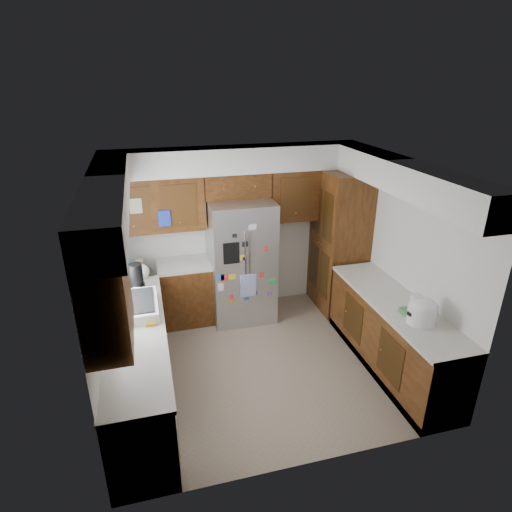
{
  "coord_description": "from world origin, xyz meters",
  "views": [
    {
      "loc": [
        -1.25,
        -4.32,
        3.4
      ],
      "look_at": [
        -0.01,
        0.35,
        1.33
      ],
      "focal_mm": 30.0,
      "sensor_mm": 36.0,
      "label": 1
    }
  ],
  "objects_px": {
    "rice_cooker": "(423,311)",
    "fridge": "(241,261)",
    "paper_towel": "(415,307)",
    "pantry": "(339,242)"
  },
  "relations": [
    {
      "from": "pantry",
      "to": "rice_cooker",
      "type": "xyz_separation_m",
      "value": [
        -0.0,
        -2.09,
        -0.01
      ]
    },
    {
      "from": "pantry",
      "to": "fridge",
      "type": "relative_size",
      "value": 1.19
    },
    {
      "from": "fridge",
      "to": "rice_cooker",
      "type": "relative_size",
      "value": 5.55
    },
    {
      "from": "rice_cooker",
      "to": "paper_towel",
      "type": "xyz_separation_m",
      "value": [
        -0.03,
        0.1,
        -0.0
      ]
    },
    {
      "from": "fridge",
      "to": "paper_towel",
      "type": "xyz_separation_m",
      "value": [
        1.47,
        -2.05,
        0.16
      ]
    },
    {
      "from": "fridge",
      "to": "paper_towel",
      "type": "bearing_deg",
      "value": -54.21
    },
    {
      "from": "paper_towel",
      "to": "fridge",
      "type": "bearing_deg",
      "value": 125.79
    },
    {
      "from": "rice_cooker",
      "to": "fridge",
      "type": "bearing_deg",
      "value": 125.0
    },
    {
      "from": "fridge",
      "to": "paper_towel",
      "type": "relative_size",
      "value": 6.41
    },
    {
      "from": "fridge",
      "to": "rice_cooker",
      "type": "xyz_separation_m",
      "value": [
        1.5,
        -2.14,
        0.16
      ]
    }
  ]
}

